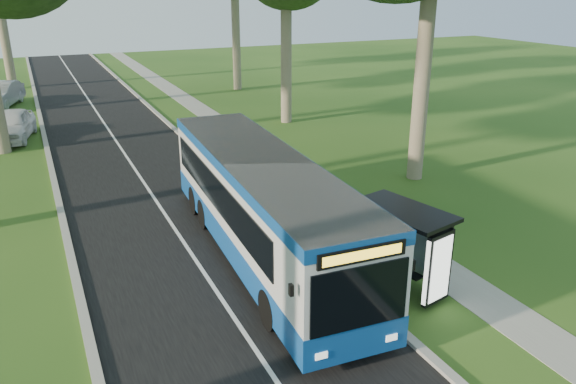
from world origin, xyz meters
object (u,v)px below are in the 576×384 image
(bus, at_px, (263,207))
(car_silver, at_px, (0,95))
(car_white, at_px, (11,125))
(bus_stop_sign, at_px, (313,200))
(bus_shelter, at_px, (414,238))
(litter_bin, at_px, (249,169))

(bus, bearing_deg, car_silver, 108.05)
(bus, distance_m, car_white, 20.07)
(bus, distance_m, car_silver, 29.72)
(bus_stop_sign, distance_m, car_silver, 30.14)
(bus_stop_sign, relative_size, car_white, 0.53)
(bus, height_order, bus_stop_sign, bus)
(bus_shelter, distance_m, car_white, 24.60)
(bus, relative_size, litter_bin, 11.46)
(bus_shelter, bearing_deg, bus, 113.85)
(car_white, bearing_deg, car_silver, 105.82)
(bus_shelter, bearing_deg, bus_stop_sign, 92.14)
(bus, xyz_separation_m, car_silver, (-7.76, 28.68, -0.83))
(car_white, bearing_deg, litter_bin, -40.39)
(bus_stop_sign, distance_m, car_white, 20.68)
(bus, xyz_separation_m, bus_shelter, (2.86, -3.73, 0.00))
(bus_shelter, relative_size, litter_bin, 2.84)
(bus, relative_size, car_white, 2.57)
(litter_bin, distance_m, car_white, 15.10)
(bus, xyz_separation_m, litter_bin, (2.19, 6.84, -1.13))
(litter_bin, height_order, car_silver, car_silver)
(litter_bin, bearing_deg, bus_shelter, -86.37)
(car_silver, bearing_deg, bus_stop_sign, -53.82)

